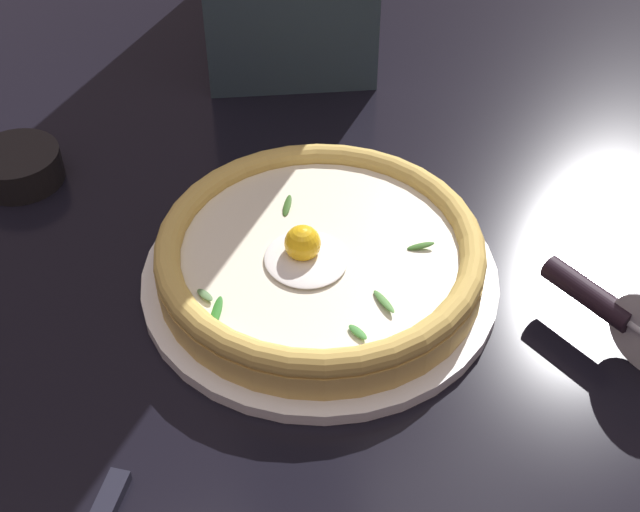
% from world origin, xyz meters
% --- Properties ---
extents(ground_plane, '(2.40, 2.40, 0.03)m').
position_xyz_m(ground_plane, '(0.00, 0.00, -0.01)').
color(ground_plane, black).
rests_on(ground_plane, ground).
extents(pizza_plate, '(0.33, 0.33, 0.01)m').
position_xyz_m(pizza_plate, '(-0.01, 0.01, 0.01)').
color(pizza_plate, white).
rests_on(pizza_plate, ground).
extents(pizza, '(0.30, 0.30, 0.06)m').
position_xyz_m(pizza, '(-0.01, 0.01, 0.03)').
color(pizza, '#D7B15A').
rests_on(pizza, pizza_plate).
extents(side_bowl, '(0.09, 0.09, 0.03)m').
position_xyz_m(side_bowl, '(-0.28, -0.22, 0.02)').
color(side_bowl, black).
rests_on(side_bowl, ground).
extents(pizza_cutter, '(0.15, 0.05, 0.08)m').
position_xyz_m(pizza_cutter, '(0.15, 0.20, 0.04)').
color(pizza_cutter, silver).
rests_on(pizza_cutter, ground).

